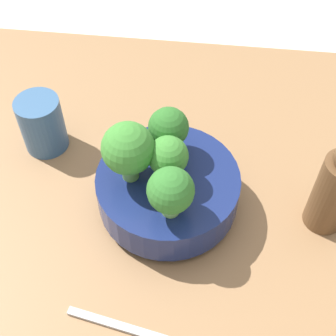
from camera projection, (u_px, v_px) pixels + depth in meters
The scene contains 10 objects.
ground_plane at pixel (184, 211), 0.74m from camera, with size 6.00×6.00×0.00m, color beige.
table at pixel (184, 205), 0.72m from camera, with size 1.12×0.78×0.03m.
bowl at pixel (168, 189), 0.67m from camera, with size 0.20×0.20×0.07m.
broccoli_floret_back at pixel (168, 129), 0.64m from camera, with size 0.06×0.06×0.08m.
broccoli_floret_center at pixel (168, 157), 0.62m from camera, with size 0.06×0.06×0.07m.
broccoli_floret_left at pixel (128, 149), 0.61m from camera, with size 0.07×0.07×0.09m.
broccoli_floret_front at pixel (171, 191), 0.58m from camera, with size 0.06×0.06×0.08m.
cup at pixel (42, 124), 0.74m from camera, with size 0.07×0.07×0.09m.
pepper_mill at pixel (336, 189), 0.63m from camera, with size 0.06×0.06×0.16m.
fork at pixel (131, 329), 0.58m from camera, with size 0.17×0.04×0.01m.
Camera 1 is at (0.02, -0.41, 0.61)m, focal length 50.00 mm.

